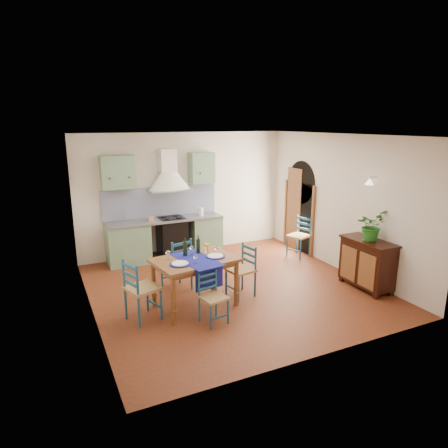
% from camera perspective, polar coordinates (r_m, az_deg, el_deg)
% --- Properties ---
extents(floor, '(5.00, 5.00, 0.00)m').
position_cam_1_polar(floor, '(7.58, 1.18, -9.13)').
color(floor, '#4A2410').
rests_on(floor, ground).
extents(back_wall, '(5.00, 0.96, 2.80)m').
position_cam_1_polar(back_wall, '(9.12, -7.85, 1.76)').
color(back_wall, beige).
rests_on(back_wall, ground).
extents(right_wall, '(0.26, 5.00, 2.80)m').
position_cam_1_polar(right_wall, '(8.74, 15.23, 2.75)').
color(right_wall, beige).
rests_on(right_wall, ground).
extents(left_wall, '(0.04, 5.00, 2.80)m').
position_cam_1_polar(left_wall, '(6.45, -19.06, -0.99)').
color(left_wall, beige).
rests_on(left_wall, ground).
extents(ceiling, '(5.00, 5.00, 0.01)m').
position_cam_1_polar(ceiling, '(6.95, 1.30, 12.59)').
color(ceiling, silver).
rests_on(ceiling, back_wall).
extents(dining_table, '(1.44, 1.12, 1.16)m').
position_cam_1_polar(dining_table, '(6.62, -4.13, -5.77)').
color(dining_table, brown).
rests_on(dining_table, ground).
extents(chair_near, '(0.43, 0.43, 0.79)m').
position_cam_1_polar(chair_near, '(6.22, -1.65, -10.44)').
color(chair_near, navy).
rests_on(chair_near, ground).
extents(chair_far, '(0.56, 0.56, 0.99)m').
position_cam_1_polar(chair_far, '(7.38, -6.69, -5.61)').
color(chair_far, navy).
rests_on(chair_far, ground).
extents(chair_left, '(0.58, 0.58, 0.99)m').
position_cam_1_polar(chair_left, '(6.37, -11.82, -9.13)').
color(chair_left, navy).
rests_on(chair_left, ground).
extents(chair_right, '(0.50, 0.50, 0.92)m').
position_cam_1_polar(chair_right, '(7.12, 2.60, -6.57)').
color(chair_right, navy).
rests_on(chair_right, ground).
extents(chair_spare, '(0.55, 0.55, 0.92)m').
position_cam_1_polar(chair_spare, '(9.33, 10.76, -1.70)').
color(chair_spare, navy).
rests_on(chair_spare, ground).
extents(sideboard, '(0.50, 1.05, 0.94)m').
position_cam_1_polar(sideboard, '(7.86, 19.76, -5.16)').
color(sideboard, black).
rests_on(sideboard, ground).
extents(potted_plant, '(0.63, 0.59, 0.56)m').
position_cam_1_polar(potted_plant, '(7.66, 20.24, -0.19)').
color(potted_plant, '#1E601C').
rests_on(potted_plant, sideboard).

